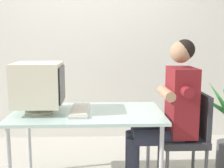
# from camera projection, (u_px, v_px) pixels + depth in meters

# --- Properties ---
(wall_back) EXTENTS (8.00, 0.10, 3.00)m
(wall_back) POSITION_uv_depth(u_px,v_px,m) (114.00, 27.00, 3.81)
(wall_back) COLOR silver
(wall_back) RESTS_ON ground_plane
(desk) EXTENTS (1.33, 0.75, 0.71)m
(desk) POSITION_uv_depth(u_px,v_px,m) (87.00, 118.00, 2.55)
(desk) COLOR #B7B7BC
(desk) RESTS_ON ground_plane
(crt_monitor) EXTENTS (0.41, 0.40, 0.44)m
(crt_monitor) POSITION_uv_depth(u_px,v_px,m) (39.00, 85.00, 2.48)
(crt_monitor) COLOR beige
(crt_monitor) RESTS_ON desk
(keyboard) EXTENTS (0.16, 0.47, 0.03)m
(keyboard) POSITION_uv_depth(u_px,v_px,m) (80.00, 110.00, 2.53)
(keyboard) COLOR silver
(keyboard) RESTS_ON desk
(office_chair) EXTENTS (0.40, 0.40, 0.86)m
(office_chair) POSITION_uv_depth(u_px,v_px,m) (189.00, 133.00, 2.62)
(office_chair) COLOR #4C4C51
(office_chair) RESTS_ON ground_plane
(person_seated) EXTENTS (0.73, 0.56, 1.35)m
(person_seated) POSITION_uv_depth(u_px,v_px,m) (169.00, 110.00, 2.57)
(person_seated) COLOR maroon
(person_seated) RESTS_ON ground_plane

